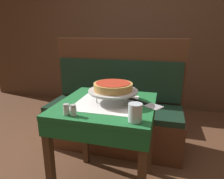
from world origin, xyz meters
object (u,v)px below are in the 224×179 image
dining_table_front (107,116)px  pepper_shaker (73,110)px  condiment_caddy (120,64)px  water_glass_near (135,113)px  pizza_server (144,103)px  booth_bench (114,116)px  deep_dish_pizza (113,86)px  dining_table_rear (116,74)px  salt_shaker (66,109)px  pizza_pan_stand (113,91)px  napkin_holder (116,86)px

dining_table_front → pepper_shaker: pepper_shaker is taller
condiment_caddy → dining_table_front: bearing=-80.5°
water_glass_near → pizza_server: bearing=86.7°
booth_bench → pizza_server: (0.40, -0.69, 0.43)m
booth_bench → deep_dish_pizza: (0.17, -0.70, 0.55)m
dining_table_rear → salt_shaker: (0.14, -1.83, 0.15)m
condiment_caddy → water_glass_near: bearing=-74.4°
dining_table_rear → deep_dish_pizza: (0.35, -1.52, 0.23)m
pizza_pan_stand → condiment_caddy: bearing=101.2°
pizza_server → deep_dish_pizza: bearing=-176.6°
dining_table_front → dining_table_rear: bearing=101.4°
booth_bench → deep_dish_pizza: booth_bench is taller
dining_table_rear → pizza_pan_stand: bearing=-76.9°
water_glass_near → napkin_holder: size_ratio=1.06×
booth_bench → pepper_shaker: size_ratio=21.59×
pizza_server → pepper_shaker: (-0.39, -0.32, 0.03)m
salt_shaker → booth_bench: bearing=87.6°
booth_bench → deep_dish_pizza: size_ratio=5.37×
salt_shaker → condiment_caddy: 1.84m
deep_dish_pizza → dining_table_front: bearing=-143.5°
dining_table_rear → pepper_shaker: bearing=-84.2°
pizza_pan_stand → pepper_shaker: pizza_pan_stand is taller
condiment_caddy → booth_bench: bearing=-81.0°
pizza_server → condiment_caddy: 1.61m
pizza_server → pizza_pan_stand: bearing=-176.6°
pizza_server → dining_table_rear: bearing=111.0°
dining_table_front → pizza_pan_stand: size_ratio=2.14×
booth_bench → pizza_pan_stand: 0.88m
pizza_pan_stand → salt_shaker: 0.38m
deep_dish_pizza → pizza_server: bearing=3.4°
dining_table_front → salt_shaker: size_ratio=11.19×
pizza_pan_stand → condiment_caddy: size_ratio=2.17×
booth_bench → pizza_pan_stand: bearing=-76.1°
pizza_pan_stand → condiment_caddy: condiment_caddy is taller
dining_table_front → condiment_caddy: (-0.26, 1.56, 0.13)m
salt_shaker → pizza_pan_stand: bearing=54.9°
pizza_server → water_glass_near: (-0.02, -0.30, 0.05)m
dining_table_front → salt_shaker: bearing=-122.3°
deep_dish_pizza → pizza_server: 0.25m
pizza_server → salt_shaker: (-0.44, -0.32, 0.03)m
dining_table_front → salt_shaker: 0.35m
pizza_server → napkin_holder: size_ratio=2.88×
dining_table_rear → pizza_server: 1.62m
pizza_pan_stand → condiment_caddy: (-0.30, 1.53, -0.05)m
deep_dish_pizza → water_glass_near: bearing=-54.8°
pepper_shaker → condiment_caddy: (-0.14, 1.84, -0.00)m
dining_table_rear → pizza_pan_stand: size_ratio=2.13×
dining_table_rear → pepper_shaker: pepper_shaker is taller
pizza_pan_stand → water_glass_near: size_ratio=3.37×
booth_bench → water_glass_near: bearing=-69.1°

